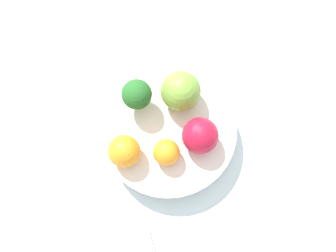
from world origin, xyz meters
TOP-DOWN VIEW (x-y plane):
  - ground_plane at (0.00, 0.00)m, footprint 6.00×6.00m
  - table_surface at (0.00, 0.00)m, footprint 1.20×1.20m
  - bowl at (0.00, 0.00)m, footprint 0.22×0.22m
  - broccoli at (-0.05, -0.04)m, footprint 0.05×0.05m
  - apple_red at (0.03, 0.04)m, footprint 0.06×0.06m
  - apple_green at (-0.05, 0.03)m, footprint 0.06×0.06m
  - orange_front at (0.03, -0.07)m, footprint 0.05×0.05m
  - orange_back at (0.04, -0.01)m, footprint 0.04×0.04m

SIDE VIEW (x-z plane):
  - ground_plane at x=0.00m, z-range 0.00..0.00m
  - table_surface at x=0.00m, z-range 0.00..0.02m
  - bowl at x=0.00m, z-range 0.02..0.06m
  - orange_back at x=0.04m, z-range 0.06..0.10m
  - orange_front at x=0.03m, z-range 0.06..0.11m
  - apple_red at x=0.03m, z-range 0.06..0.12m
  - apple_green at x=-0.05m, z-range 0.06..0.13m
  - broccoli at x=-0.05m, z-range 0.07..0.13m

